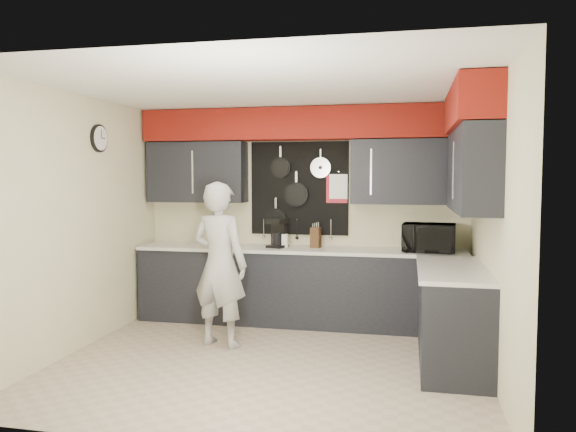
% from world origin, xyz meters
% --- Properties ---
extents(ground, '(4.00, 4.00, 0.00)m').
position_xyz_m(ground, '(0.00, 0.00, 0.00)').
color(ground, tan).
rests_on(ground, ground).
extents(back_wall_assembly, '(4.00, 0.36, 2.60)m').
position_xyz_m(back_wall_assembly, '(0.01, 1.60, 2.01)').
color(back_wall_assembly, beige).
rests_on(back_wall_assembly, ground).
extents(right_wall_assembly, '(0.36, 3.50, 2.60)m').
position_xyz_m(right_wall_assembly, '(1.85, 0.26, 1.94)').
color(right_wall_assembly, beige).
rests_on(right_wall_assembly, ground).
extents(left_wall_assembly, '(0.05, 3.50, 2.60)m').
position_xyz_m(left_wall_assembly, '(-1.99, 0.02, 1.33)').
color(left_wall_assembly, beige).
rests_on(left_wall_assembly, ground).
extents(base_cabinets, '(3.95, 2.20, 0.92)m').
position_xyz_m(base_cabinets, '(0.49, 1.13, 0.46)').
color(base_cabinets, black).
rests_on(base_cabinets, ground).
extents(microwave, '(0.61, 0.44, 0.32)m').
position_xyz_m(microwave, '(1.51, 1.41, 1.08)').
color(microwave, black).
rests_on(microwave, base_cabinets).
extents(knife_block, '(0.13, 0.13, 0.24)m').
position_xyz_m(knife_block, '(0.19, 1.51, 1.04)').
color(knife_block, '#321C0F').
rests_on(knife_block, base_cabinets).
extents(utensil_crock, '(0.13, 0.13, 0.16)m').
position_xyz_m(utensil_crock, '(-0.20, 1.47, 1.00)').
color(utensil_crock, white).
rests_on(utensil_crock, base_cabinets).
extents(coffee_maker, '(0.25, 0.28, 0.35)m').
position_xyz_m(coffee_maker, '(-0.26, 1.46, 1.10)').
color(coffee_maker, black).
rests_on(coffee_maker, base_cabinets).
extents(person, '(0.71, 0.56, 1.72)m').
position_xyz_m(person, '(-0.64, 0.41, 0.86)').
color(person, '#A5A5A3').
rests_on(person, ground).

